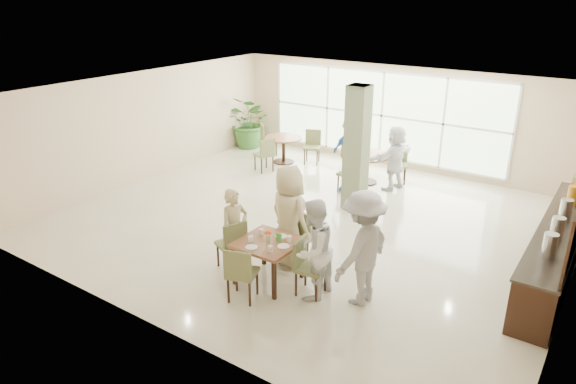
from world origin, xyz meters
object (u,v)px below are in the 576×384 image
Objects in this scene: round_table_left at (284,143)px; teen_standing at (362,248)px; teen_left at (235,230)px; teen_far at (289,216)px; main_table at (268,246)px; round_table_right at (366,161)px; teen_right at (313,250)px; buffet_counter at (558,245)px; adult_a at (351,156)px; adult_b at (395,158)px; adult_standing at (350,137)px; potted_plant at (250,122)px.

round_table_left is 7.26m from teen_standing.
teen_left is at bearing -63.19° from round_table_left.
round_table_left is at bearing -37.11° from teen_far.
round_table_right is (-0.81, 5.34, -0.07)m from main_table.
teen_right is at bearing -58.68° from teen_standing.
buffet_counter reaches higher than teen_left.
adult_a is at bearing -159.83° from teen_right.
adult_standing reaches higher than adult_b.
buffet_counter is (7.52, -2.49, -0.01)m from round_table_left.
teen_right is (1.61, -0.01, 0.09)m from teen_left.
round_table_left is at bearing -77.89° from adult_b.
teen_left is 1.61m from teen_right.
round_table_right is 4.69m from teen_far.
round_table_right is at bearing 98.64° from main_table.
round_table_right is 0.78× the size of teen_left.
teen_standing reaches higher than round_table_right.
teen_far is 1.68m from teen_standing.
teen_standing is at bearing -64.59° from round_table_right.
buffet_counter reaches higher than round_table_right.
teen_left is at bearing -89.38° from round_table_right.
main_table is at bearing 112.67° from teen_far.
teen_far reaches higher than adult_a.
round_table_left is at bearing 37.95° from adult_standing.
main_table is at bearing -66.49° from adult_a.
main_table is at bearing -49.57° from potted_plant.
main_table is 0.21× the size of buffet_counter.
adult_a is (-2.42, 4.19, -0.02)m from teen_standing.
buffet_counter is 3.13× the size of teen_left.
teen_far is at bearing -95.49° from teen_standing.
teen_standing is (2.38, -5.00, 0.35)m from round_table_right.
main_table is at bearing -70.18° from teen_standing.
main_table is 0.65× the size of teen_left.
teen_far reaches higher than main_table.
teen_right is (1.67, -5.31, 0.25)m from round_table_right.
round_table_left is at bearing 172.64° from adult_a.
adult_standing is (-1.74, 5.59, -0.09)m from teen_far.
round_table_right is 5.55m from teen_standing.
buffet_counter is 2.51× the size of teen_far.
teen_far is at bearing -65.54° from adult_a.
round_table_left is at bearing 41.70° from teen_left.
buffet_counter reaches higher than main_table.
teen_far reaches higher than round_table_left.
teen_far reaches higher than adult_b.
potted_plant is at bearing -122.94° from teen_standing.
potted_plant is at bearing 51.17° from teen_left.
teen_left is (-4.75, -2.99, 0.20)m from buffet_counter.
round_table_right is at bearing -63.76° from teen_far.
teen_standing is 1.11× the size of adult_standing.
teen_standing reaches higher than adult_standing.
buffet_counter is 3.64m from teen_standing.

